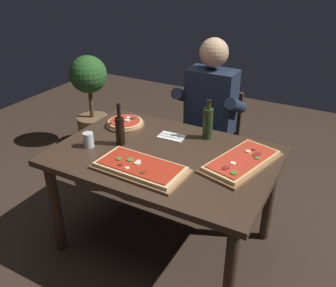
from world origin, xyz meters
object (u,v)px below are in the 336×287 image
at_px(dining_table, 164,166).
at_px(pizza_round_far, 125,123).
at_px(diner_chair, 212,137).
at_px(seated_diner, 208,114).
at_px(wine_bottle_dark, 208,123).
at_px(pizza_rectangular_front, 140,167).
at_px(oil_bottle_amber, 120,130).
at_px(pizza_rectangular_left, 242,161).
at_px(tumbler_near_camera, 88,140).
at_px(potted_plant_corner, 90,96).

bearing_deg(dining_table, pizza_round_far, 152.84).
height_order(diner_chair, seated_diner, seated_diner).
relative_size(dining_table, wine_bottle_dark, 5.02).
distance_m(pizza_rectangular_front, pizza_round_far, 0.65).
height_order(wine_bottle_dark, oil_bottle_amber, oil_bottle_amber).
relative_size(pizza_rectangular_front, diner_chair, 0.65).
height_order(pizza_rectangular_left, diner_chair, diner_chair).
bearing_deg(pizza_round_far, diner_chair, 53.45).
bearing_deg(seated_diner, wine_bottle_dark, -68.34).
relative_size(wine_bottle_dark, diner_chair, 0.32).
distance_m(pizza_rectangular_front, oil_bottle_amber, 0.38).
distance_m(dining_table, tumbler_near_camera, 0.53).
xyz_separation_m(pizza_rectangular_left, tumbler_near_camera, (-0.96, -0.26, 0.03)).
bearing_deg(pizza_round_far, pizza_rectangular_left, -7.76).
relative_size(pizza_rectangular_front, seated_diner, 0.43).
xyz_separation_m(diner_chair, seated_diner, (-0.00, -0.12, 0.26)).
height_order(pizza_round_far, diner_chair, diner_chair).
xyz_separation_m(pizza_rectangular_left, seated_diner, (-0.48, 0.63, -0.02)).
relative_size(pizza_round_far, potted_plant_corner, 0.29).
height_order(wine_bottle_dark, seated_diner, seated_diner).
bearing_deg(pizza_round_far, dining_table, -27.16).
xyz_separation_m(dining_table, pizza_rectangular_front, (-0.03, -0.24, 0.12)).
distance_m(dining_table, pizza_rectangular_left, 0.50).
bearing_deg(seated_diner, pizza_round_far, -132.62).
height_order(pizza_round_far, wine_bottle_dark, wine_bottle_dark).
bearing_deg(oil_bottle_amber, diner_chair, 70.41).
bearing_deg(oil_bottle_amber, pizza_rectangular_left, 9.57).
bearing_deg(pizza_round_far, seated_diner, 47.38).
bearing_deg(tumbler_near_camera, diner_chair, 64.66).
relative_size(oil_bottle_amber, tumbler_near_camera, 2.93).
bearing_deg(pizza_rectangular_front, wine_bottle_dark, 73.11).
relative_size(pizza_rectangular_front, potted_plant_corner, 0.58).
bearing_deg(dining_table, oil_bottle_amber, -175.67).
height_order(pizza_rectangular_front, wine_bottle_dark, wine_bottle_dark).
relative_size(pizza_rectangular_left, diner_chair, 0.68).
relative_size(dining_table, oil_bottle_amber, 4.81).
height_order(oil_bottle_amber, potted_plant_corner, oil_bottle_amber).
bearing_deg(pizza_rectangular_left, pizza_rectangular_front, -144.81).
distance_m(pizza_rectangular_left, wine_bottle_dark, 0.41).
height_order(tumbler_near_camera, diner_chair, diner_chair).
bearing_deg(potted_plant_corner, seated_diner, -10.90).
bearing_deg(oil_bottle_amber, potted_plant_corner, 137.54).
bearing_deg(wine_bottle_dark, pizza_rectangular_front, -106.89).
xyz_separation_m(oil_bottle_amber, potted_plant_corner, (-1.14, 1.04, -0.30)).
height_order(pizza_rectangular_left, potted_plant_corner, potted_plant_corner).
bearing_deg(pizza_rectangular_left, pizza_round_far, 172.24).
height_order(dining_table, seated_diner, seated_diner).
height_order(wine_bottle_dark, diner_chair, wine_bottle_dark).
bearing_deg(dining_table, pizza_rectangular_left, 13.01).
distance_m(pizza_rectangular_left, pizza_round_far, 0.95).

